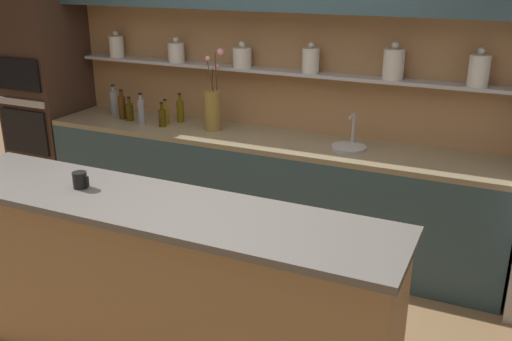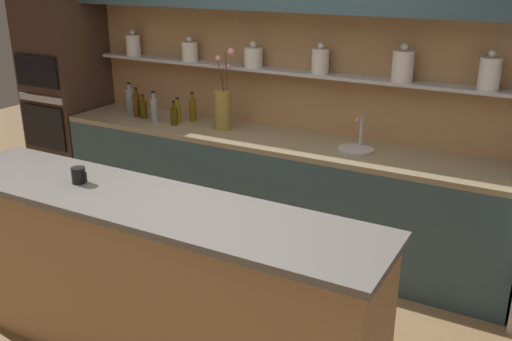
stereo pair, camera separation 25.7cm
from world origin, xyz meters
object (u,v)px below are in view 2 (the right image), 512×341
bottle_spirit_2 (154,109)px  bottle_oil_4 (144,109)px  bottle_oil_5 (193,109)px  flower_vase (223,107)px  bottle_spirit_3 (137,104)px  coffee_mug (79,175)px  oven_tower (67,93)px  bottle_oil_1 (174,115)px  sink_fixture (356,147)px  bottle_spirit_0 (130,100)px  bottle_oil_6 (178,112)px

bottle_spirit_2 → bottle_oil_4: 0.18m
bottle_spirit_2 → bottle_oil_5: 0.33m
flower_vase → bottle_spirit_3: size_ratio=2.54×
coffee_mug → bottle_spirit_3: bearing=120.3°
oven_tower → bottle_spirit_3: (0.86, -0.00, -0.01)m
bottle_oil_1 → bottle_spirit_2: size_ratio=0.78×
sink_fixture → bottle_spirit_3: bearing=-179.6°
bottle_oil_1 → bottle_spirit_3: bottle_spirit_3 is taller
bottle_oil_1 → coffee_mug: (0.49, -1.57, 0.07)m
bottle_oil_1 → bottle_oil_4: 0.37m
sink_fixture → coffee_mug: 1.98m
bottle_spirit_3 → bottle_oil_4: size_ratio=1.25×
bottle_spirit_0 → bottle_oil_5: (0.68, 0.03, -0.01)m
bottle_spirit_3 → bottle_oil_6: size_ratio=1.22×
bottle_spirit_2 → sink_fixture: bearing=2.7°
bottle_spirit_2 → bottle_oil_6: 0.21m
oven_tower → sink_fixture: (2.91, 0.01, -0.09)m
flower_vase → bottle_spirit_0: (-1.05, 0.07, -0.07)m
bottle_spirit_0 → bottle_oil_1: size_ratio=1.30×
sink_fixture → bottle_spirit_0: 2.21m
coffee_mug → flower_vase: bearing=92.1°
flower_vase → bottle_oil_1: (-0.43, -0.09, -0.10)m
flower_vase → bottle_oil_1: size_ratio=3.19×
bottle_oil_4 → bottle_oil_5: size_ratio=0.83×
oven_tower → bottle_spirit_0: (0.70, 0.10, -0.01)m
bottle_spirit_2 → bottle_oil_5: bottle_spirit_2 is taller
sink_fixture → bottle_spirit_0: bearing=177.9°
bottle_spirit_2 → coffee_mug: bearing=-65.9°
bottle_spirit_3 → bottle_oil_5: 0.53m
bottle_oil_1 → bottle_spirit_2: bottle_spirit_2 is taller
coffee_mug → bottle_spirit_2: bearing=114.1°
bottle_spirit_2 → bottle_oil_5: (0.26, 0.20, -0.01)m
sink_fixture → bottle_oil_4: bearing=-179.1°
bottle_spirit_0 → bottle_oil_5: bottle_spirit_0 is taller
bottle_oil_5 → bottle_oil_6: size_ratio=1.18×
bottle_spirit_3 → bottle_oil_6: bottle_spirit_3 is taller
bottle_oil_1 → bottle_oil_4: bottle_oil_4 is taller
oven_tower → bottle_spirit_3: bearing=-0.2°
bottle_spirit_3 → bottle_oil_4: (0.09, -0.01, -0.03)m
oven_tower → sink_fixture: size_ratio=7.94×
bottle_spirit_3 → bottle_spirit_2: bearing=-15.3°
oven_tower → bottle_spirit_0: 0.70m
bottle_oil_4 → coffee_mug: (0.86, -1.61, 0.07)m
bottle_oil_1 → bottle_oil_6: bottle_oil_6 is taller
bottle_spirit_0 → sink_fixture: bearing=-2.1°
bottle_spirit_2 → coffee_mug: size_ratio=2.65×
bottle_spirit_0 → coffee_mug: (1.11, -1.72, 0.03)m
sink_fixture → bottle_spirit_3: 2.05m
bottle_spirit_2 → bottle_oil_4: bearing=161.3°
oven_tower → coffee_mug: size_ratio=20.60×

